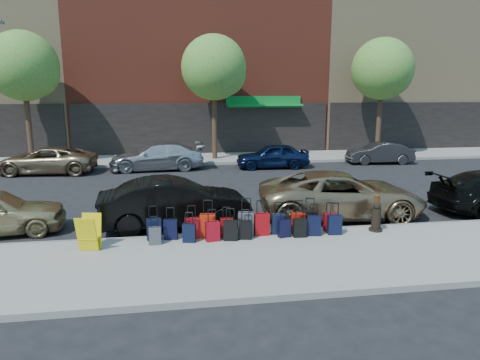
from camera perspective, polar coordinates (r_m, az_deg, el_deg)
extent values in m
plane|color=black|center=(16.85, -2.02, -2.56)|extent=(120.00, 120.00, 0.00)
cube|color=gray|center=(10.71, 2.11, -10.71)|extent=(60.00, 4.00, 0.15)
cube|color=gray|center=(26.60, -4.54, 2.88)|extent=(60.00, 4.00, 0.15)
cube|color=gray|center=(12.57, 0.38, -7.23)|extent=(60.00, 0.08, 0.15)
cube|color=gray|center=(24.61, -4.19, 2.17)|extent=(60.00, 0.08, 0.15)
cube|color=maroon|center=(34.76, -5.87, 21.37)|extent=(17.00, 12.00, 20.00)
cube|color=black|center=(28.34, -4.89, 6.73)|extent=(16.66, 0.15, 3.40)
cube|color=#0C7026|center=(28.45, 3.29, 9.80)|extent=(5.00, 0.91, 0.27)
cube|color=#0C7026|center=(28.73, 3.18, 10.52)|extent=(5.00, 0.10, 0.60)
cube|color=tan|center=(38.91, 19.78, 18.25)|extent=(15.00, 12.00, 18.00)
cube|color=black|center=(33.45, 23.82, 6.55)|extent=(14.70, 0.15, 3.40)
cylinder|color=black|center=(27.02, -26.38, 7.13)|extent=(0.30, 0.30, 4.80)
sphere|color=#397928|center=(27.00, -26.97, 13.41)|extent=(3.80, 3.80, 3.80)
sphere|color=#397928|center=(26.81, -25.65, 12.73)|extent=(2.58, 2.58, 2.58)
cylinder|color=black|center=(25.88, -3.43, 8.17)|extent=(0.30, 0.30, 4.80)
sphere|color=#397928|center=(25.86, -3.51, 14.75)|extent=(3.80, 3.80, 3.80)
sphere|color=#397928|center=(25.91, -2.14, 13.92)|extent=(2.58, 2.58, 2.58)
cylinder|color=black|center=(28.80, 18.07, 7.98)|extent=(0.30, 0.30, 4.80)
sphere|color=#397928|center=(28.79, 18.45, 13.88)|extent=(3.80, 3.80, 3.80)
sphere|color=#397928|center=(29.05, 19.49, 13.04)|extent=(2.58, 2.58, 2.58)
cube|color=#333338|center=(26.75, -29.39, 17.81)|extent=(0.40, 0.18, 0.12)
cube|color=black|center=(12.07, -11.39, -6.45)|extent=(0.42, 0.27, 0.59)
cylinder|color=black|center=(11.89, -11.52, -3.54)|extent=(0.22, 0.06, 0.03)
cube|color=black|center=(12.02, -9.24, -6.52)|extent=(0.39, 0.24, 0.55)
cylinder|color=black|center=(11.85, -9.33, -3.75)|extent=(0.21, 0.05, 0.03)
cube|color=maroon|center=(11.99, -6.39, -6.42)|extent=(0.42, 0.27, 0.58)
cylinder|color=black|center=(11.81, -6.46, -3.53)|extent=(0.22, 0.07, 0.03)
cube|color=#B1200B|center=(12.04, -4.29, -6.10)|extent=(0.47, 0.31, 0.66)
cylinder|color=black|center=(11.84, -4.34, -2.81)|extent=(0.25, 0.07, 0.03)
cube|color=#9D0A0B|center=(12.05, -1.79, -6.38)|extent=(0.37, 0.22, 0.53)
cylinder|color=black|center=(11.88, -1.81, -3.75)|extent=(0.20, 0.05, 0.03)
cube|color=#434349|center=(12.15, 0.82, -5.88)|extent=(0.49, 0.33, 0.67)
cylinder|color=black|center=(11.95, 0.83, -2.56)|extent=(0.25, 0.08, 0.03)
cube|color=#98090E|center=(12.19, 2.88, -5.92)|extent=(0.44, 0.27, 0.63)
cylinder|color=black|center=(12.00, 2.91, -2.81)|extent=(0.24, 0.05, 0.03)
cube|color=black|center=(12.35, 5.16, -5.86)|extent=(0.40, 0.24, 0.58)
cylinder|color=black|center=(12.17, 5.21, -3.05)|extent=(0.22, 0.05, 0.03)
cube|color=#9C150A|center=(12.48, 7.74, -5.67)|extent=(0.43, 0.28, 0.60)
cylinder|color=black|center=(12.31, 7.82, -2.80)|extent=(0.23, 0.07, 0.03)
cube|color=black|center=(12.61, 9.29, -5.47)|extent=(0.44, 0.28, 0.63)
cylinder|color=black|center=(12.43, 9.39, -2.49)|extent=(0.24, 0.06, 0.03)
cube|color=maroon|center=(12.83, 11.87, -5.50)|extent=(0.35, 0.19, 0.53)
cylinder|color=black|center=(12.67, 11.98, -3.03)|extent=(0.20, 0.03, 0.03)
cube|color=#434348|center=(11.71, -11.28, -7.30)|extent=(0.33, 0.21, 0.47)
cylinder|color=black|center=(11.56, -11.38, -4.88)|extent=(0.18, 0.04, 0.03)
cube|color=black|center=(11.74, -6.80, -7.02)|extent=(0.38, 0.27, 0.51)
cylinder|color=black|center=(11.57, -6.87, -4.42)|extent=(0.20, 0.07, 0.03)
cube|color=maroon|center=(11.75, -3.68, -6.85)|extent=(0.40, 0.27, 0.54)
cylinder|color=black|center=(11.57, -3.72, -4.07)|extent=(0.21, 0.06, 0.03)
cube|color=black|center=(11.79, -1.30, -6.74)|extent=(0.40, 0.27, 0.55)
cylinder|color=black|center=(11.61, -1.31, -3.94)|extent=(0.21, 0.06, 0.03)
cube|color=black|center=(11.89, 0.71, -6.67)|extent=(0.38, 0.26, 0.51)
cylinder|color=black|center=(11.72, 0.71, -4.08)|extent=(0.20, 0.07, 0.03)
cube|color=black|center=(12.11, 5.92, -6.46)|extent=(0.36, 0.25, 0.49)
cylinder|color=black|center=(11.95, 5.97, -4.03)|extent=(0.19, 0.07, 0.03)
cube|color=black|center=(12.16, 7.96, -6.33)|extent=(0.37, 0.23, 0.53)
cylinder|color=black|center=(12.00, 8.04, -3.73)|extent=(0.20, 0.04, 0.03)
cube|color=black|center=(12.35, 9.80, -6.01)|extent=(0.42, 0.29, 0.56)
cylinder|color=black|center=(12.18, 9.90, -3.26)|extent=(0.22, 0.07, 0.03)
cube|color=black|center=(12.55, 12.49, -5.83)|extent=(0.40, 0.25, 0.56)
cylinder|color=black|center=(12.38, 12.61, -3.12)|extent=(0.22, 0.05, 0.03)
cylinder|color=black|center=(13.25, 17.61, -6.31)|extent=(0.39, 0.39, 0.07)
cylinder|color=black|center=(13.15, 17.70, -4.91)|extent=(0.26, 0.26, 0.61)
sphere|color=black|center=(13.05, 17.81, -3.30)|extent=(0.24, 0.24, 0.24)
cylinder|color=black|center=(13.13, 17.72, -4.64)|extent=(0.45, 0.23, 0.11)
cylinder|color=#38190C|center=(13.40, 17.69, -4.07)|extent=(0.16, 0.16, 0.98)
cylinder|color=#38190C|center=(13.28, 17.82, -2.04)|extent=(0.18, 0.18, 0.04)
cube|color=yellow|center=(11.55, -19.77, -6.88)|extent=(0.54, 0.32, 0.91)
cube|color=yellow|center=(11.84, -19.18, -6.38)|extent=(0.54, 0.32, 0.91)
cube|color=yellow|center=(11.74, -19.43, -7.27)|extent=(0.56, 0.42, 0.02)
imported|color=black|center=(13.42, -8.63, -3.05)|extent=(4.79, 2.06, 1.53)
imported|color=#947D5B|center=(14.75, 13.32, -1.91)|extent=(5.71, 3.06, 1.52)
imported|color=#957B5B|center=(24.11, -24.41, 2.41)|extent=(5.10, 2.66, 1.37)
imported|color=silver|center=(23.40, -11.02, 3.10)|extent=(5.08, 2.24, 1.45)
imported|color=#0D1839|center=(23.61, 4.35, 3.23)|extent=(4.01, 1.71, 1.35)
imported|color=#313133|center=(26.31, 18.13, 3.44)|extent=(3.88, 1.64, 1.25)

